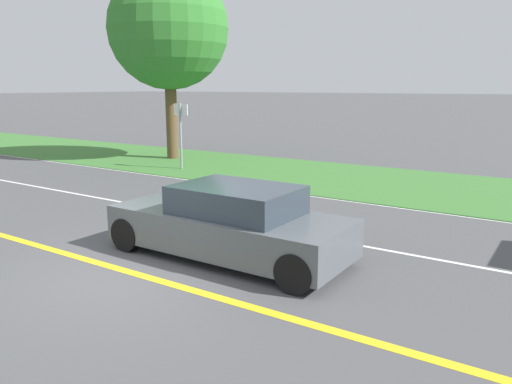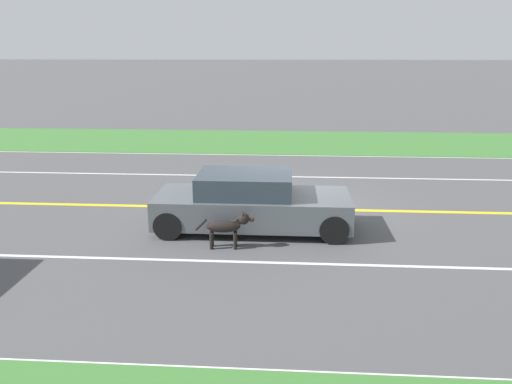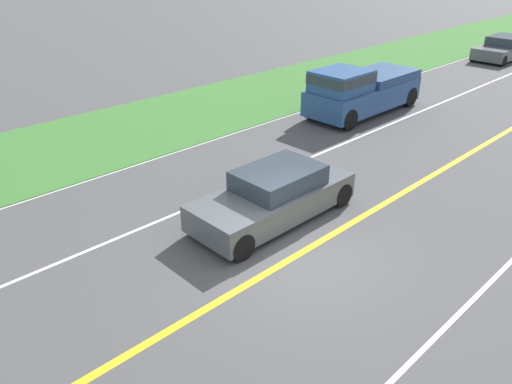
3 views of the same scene
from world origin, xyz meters
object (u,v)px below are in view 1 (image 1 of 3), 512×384
object	(u,v)px
dog	(282,220)
ego_car	(231,224)
roadside_tree_right_near	(168,29)
street_sign	(181,128)

from	to	relation	value
dog	ego_car	bearing A→B (deg)	158.72
roadside_tree_right_near	street_sign	xyz separation A→B (m)	(-1.86, -2.17, -3.80)
ego_car	dog	bearing A→B (deg)	-17.86
dog	roadside_tree_right_near	world-z (taller)	roadside_tree_right_near
dog	street_sign	distance (m)	9.72
dog	street_sign	bearing A→B (deg)	50.03
roadside_tree_right_near	ego_car	bearing A→B (deg)	-132.72
roadside_tree_right_near	street_sign	bearing A→B (deg)	-130.60
ego_car	dog	world-z (taller)	ego_car
ego_car	roadside_tree_right_near	world-z (taller)	roadside_tree_right_near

